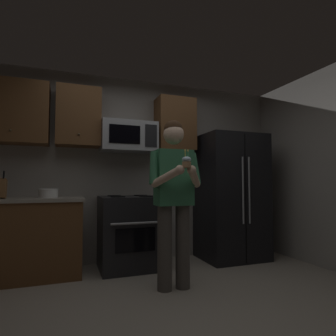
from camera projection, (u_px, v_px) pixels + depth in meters
The scene contains 10 objects.
ground_plane at pixel (181, 311), 2.41m from camera, with size 6.00×6.00×0.00m, color #9E9384.
wall_back at pixel (135, 169), 4.13m from camera, with size 4.40×0.10×2.60m, color gray.
oven_range at pixel (130, 232), 3.66m from camera, with size 0.76×0.70×0.93m.
microwave at pixel (129, 137), 3.85m from camera, with size 0.74×0.41×0.40m.
refrigerator at pixel (231, 196), 4.16m from camera, with size 0.90×0.75×1.80m.
cabinet_row_upper at pixel (85, 118), 3.71m from camera, with size 2.78×0.36×0.76m.
counter_left at pixel (17, 238), 3.24m from camera, with size 1.44×0.66×0.92m.
bowl_large_white at pixel (48, 193), 3.39m from camera, with size 0.23×0.23×0.10m.
person at pixel (174, 192), 2.96m from camera, with size 0.60×0.48×1.76m.
cupcake at pixel (187, 162), 2.67m from camera, with size 0.09×0.09×0.17m.
Camera 1 is at (-0.95, -2.29, 1.08)m, focal length 30.30 mm.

